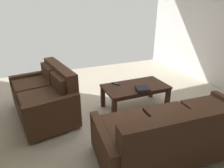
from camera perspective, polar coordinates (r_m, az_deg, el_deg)
The scene contains 6 objects.
ground_plane at distance 3.49m, azimuth 4.29°, elevation -8.93°, with size 5.15×5.75×0.01m, color beige.
sofa_main at distance 2.62m, azimuth 19.49°, elevation -13.29°, with size 2.12×1.01×0.80m.
loveseat_near at distance 3.46m, azimuth -19.19°, elevation -3.41°, with size 1.04×1.53×0.88m.
coffee_table at distance 3.52m, azimuth 6.97°, elevation -1.52°, with size 1.17×0.63×0.45m.
book_stack at distance 3.31m, azimuth 9.07°, elevation -1.51°, with size 0.27×0.29×0.06m.
tv_remote at distance 3.53m, azimuth 1.13°, elevation 0.06°, with size 0.11×0.16×0.02m.
Camera 1 is at (1.38, 2.62, 1.83)m, focal length 30.57 mm.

